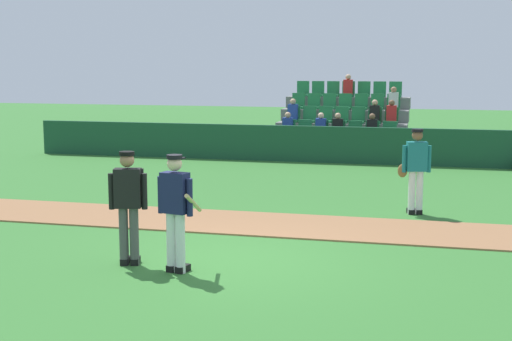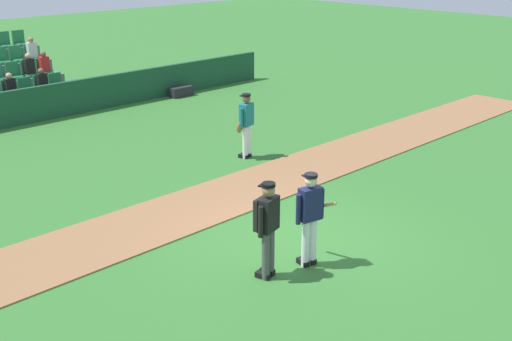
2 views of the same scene
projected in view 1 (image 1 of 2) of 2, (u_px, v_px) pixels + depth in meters
ground_plane at (227, 260)px, 11.40m from camera, size 80.00×80.00×0.00m
infield_dirt_path at (266, 224)px, 13.89m from camera, size 28.00×2.01×0.03m
dugout_fence at (333, 145)px, 22.48m from camera, size 20.00×0.16×1.14m
stadium_bleachers at (343, 132)px, 24.64m from camera, size 4.45×3.80×2.70m
batter_navy_jersey at (176, 208)px, 10.58m from camera, size 0.62×0.80×1.76m
umpire_home_plate at (128, 201)px, 10.99m from camera, size 0.57×0.37×1.76m
runner_teal_jersey at (416, 168)px, 14.72m from camera, size 0.67×0.37×1.76m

